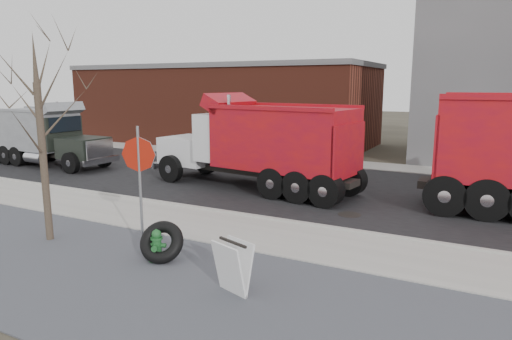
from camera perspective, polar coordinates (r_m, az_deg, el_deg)
The scene contains 14 objects.
ground at distance 12.73m, azimuth -5.77°, elevation -7.48°, with size 120.00×120.00×0.00m, color #383328.
gravel_verge at distance 10.18m, azimuth -16.92°, elevation -12.57°, with size 60.00×5.00×0.03m, color slate.
sidewalk at distance 12.92m, azimuth -5.16°, elevation -7.05°, with size 60.00×2.50×0.06m, color #9E9B93.
curb at distance 13.97m, azimuth -2.27°, elevation -5.54°, with size 60.00×0.15×0.11m, color #9E9B93.
road at distance 18.13m, azimuth 5.22°, elevation -1.95°, with size 60.00×9.40×0.02m, color black.
far_sidewalk at distance 23.40m, azimuth 10.56°, elevation 0.82°, with size 60.00×2.00×0.06m, color #9E9B93.
building_brick at distance 31.84m, azimuth -4.11°, elevation 8.29°, with size 20.20×8.20×5.30m.
bare_tree at distance 12.42m, azimuth -25.48°, elevation 6.61°, with size 3.20×3.20×5.20m.
fire_hydrant at distance 10.65m, azimuth -12.29°, elevation -9.37°, with size 0.43×0.42×0.76m.
truck_tire at distance 10.64m, azimuth -11.70°, elevation -8.83°, with size 1.22×1.10×0.97m.
stop_sign at distance 10.82m, azimuth -14.37°, elevation 0.17°, with size 0.80×0.25×3.02m.
sandwich_board at distance 8.83m, azimuth -2.91°, elevation -12.02°, with size 0.86×0.69×1.04m.
dump_truck_red_b at distance 17.18m, azimuth 0.44°, elevation 3.52°, with size 8.54×3.42×3.57m.
dump_truck_grey at distance 24.72m, azimuth -24.91°, elevation 4.15°, with size 6.83×2.31×3.09m.
Camera 1 is at (6.70, -10.08, 3.95)m, focal length 32.00 mm.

